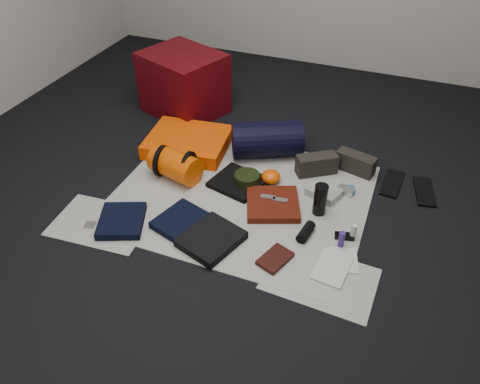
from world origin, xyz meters
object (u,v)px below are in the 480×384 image
(sleeping_pad, at_px, (188,142))
(stuff_sack, at_px, (175,165))
(navy_duffel, at_px, (267,140))
(paperback_book, at_px, (275,259))
(water_bottle, at_px, (320,199))
(red_cabinet, at_px, (184,83))
(compact_camera, at_px, (346,191))

(sleeping_pad, xyz_separation_m, stuff_sack, (0.08, -0.35, 0.05))
(navy_duffel, relative_size, paperback_book, 2.54)
(navy_duffel, height_order, water_bottle, navy_duffel)
(water_bottle, bearing_deg, red_cabinet, 147.10)
(red_cabinet, height_order, navy_duffel, red_cabinet)
(paperback_book, bearing_deg, stuff_sack, 170.54)
(red_cabinet, xyz_separation_m, sleeping_pad, (0.28, -0.52, -0.19))
(stuff_sack, height_order, water_bottle, water_bottle)
(navy_duffel, bearing_deg, red_cabinet, 128.81)
(water_bottle, bearing_deg, stuff_sack, 179.48)
(compact_camera, distance_m, paperback_book, 0.78)
(stuff_sack, bearing_deg, sleeping_pad, 102.92)
(red_cabinet, distance_m, paperback_book, 1.85)
(red_cabinet, relative_size, sleeping_pad, 1.04)
(sleeping_pad, bearing_deg, stuff_sack, -77.08)
(navy_duffel, xyz_separation_m, compact_camera, (0.63, -0.24, -0.11))
(red_cabinet, xyz_separation_m, paperback_book, (1.23, -1.37, -0.23))
(red_cabinet, height_order, stuff_sack, red_cabinet)
(red_cabinet, xyz_separation_m, water_bottle, (1.36, -0.88, -0.14))
(navy_duffel, xyz_separation_m, paperback_book, (0.38, -0.98, -0.12))
(compact_camera, xyz_separation_m, paperback_book, (-0.25, -0.74, -0.01))
(red_cabinet, xyz_separation_m, navy_duffel, (0.85, -0.39, -0.11))
(navy_duffel, distance_m, water_bottle, 0.71)
(navy_duffel, distance_m, paperback_book, 1.05)
(sleeping_pad, xyz_separation_m, navy_duffel, (0.57, 0.13, 0.08))
(stuff_sack, bearing_deg, compact_camera, 12.28)
(sleeping_pad, relative_size, paperback_book, 2.95)
(navy_duffel, height_order, paperback_book, navy_duffel)
(red_cabinet, bearing_deg, sleeping_pad, -40.81)
(compact_camera, bearing_deg, navy_duffel, 170.79)
(stuff_sack, relative_size, water_bottle, 1.62)
(sleeping_pad, distance_m, water_bottle, 1.14)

